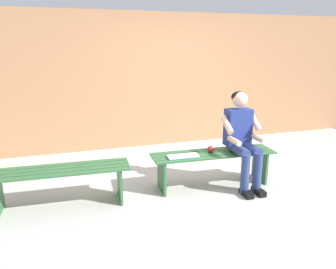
{
  "coord_description": "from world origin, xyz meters",
  "views": [
    {
      "loc": [
        1.83,
        3.74,
        1.86
      ],
      "look_at": [
        0.69,
        0.15,
        0.82
      ],
      "focal_mm": 34.64,
      "sensor_mm": 36.0,
      "label": 1
    }
  ],
  "objects_px": {
    "bench_far": "(60,178)",
    "book_open": "(183,156)",
    "bench_near": "(213,161)",
    "apple": "(210,149)",
    "person_seated": "(242,136)"
  },
  "relations": [
    {
      "from": "apple",
      "to": "book_open",
      "type": "xyz_separation_m",
      "value": [
        0.42,
        0.07,
        -0.03
      ]
    },
    {
      "from": "bench_far",
      "to": "bench_near",
      "type": "bearing_deg",
      "value": -180.0
    },
    {
      "from": "person_seated",
      "to": "apple",
      "type": "relative_size",
      "value": 14.88
    },
    {
      "from": "bench_near",
      "to": "book_open",
      "type": "bearing_deg",
      "value": 5.69
    },
    {
      "from": "book_open",
      "to": "apple",
      "type": "bearing_deg",
      "value": -167.26
    },
    {
      "from": "book_open",
      "to": "person_seated",
      "type": "bearing_deg",
      "value": 178.68
    },
    {
      "from": "person_seated",
      "to": "bench_far",
      "type": "bearing_deg",
      "value": -2.52
    },
    {
      "from": "bench_near",
      "to": "bench_far",
      "type": "distance_m",
      "value": 1.96
    },
    {
      "from": "bench_near",
      "to": "book_open",
      "type": "distance_m",
      "value": 0.47
    },
    {
      "from": "bench_near",
      "to": "person_seated",
      "type": "relative_size",
      "value": 1.32
    },
    {
      "from": "bench_far",
      "to": "apple",
      "type": "distance_m",
      "value": 1.94
    },
    {
      "from": "person_seated",
      "to": "book_open",
      "type": "height_order",
      "value": "person_seated"
    },
    {
      "from": "person_seated",
      "to": "apple",
      "type": "xyz_separation_m",
      "value": [
        0.39,
        -0.13,
        -0.19
      ]
    },
    {
      "from": "bench_far",
      "to": "book_open",
      "type": "height_order",
      "value": "book_open"
    },
    {
      "from": "bench_near",
      "to": "apple",
      "type": "distance_m",
      "value": 0.16
    }
  ]
}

